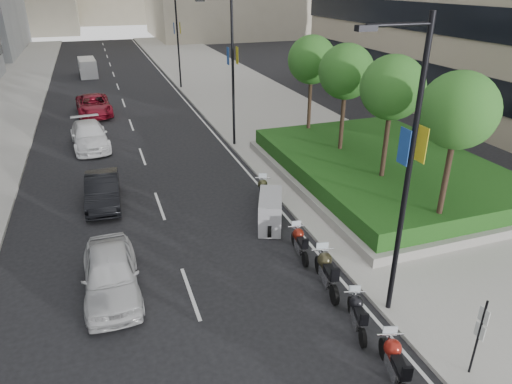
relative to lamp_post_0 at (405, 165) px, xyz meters
name	(u,v)px	position (x,y,z in m)	size (l,w,h in m)	color
ground	(274,367)	(-4.14, -1.00, -5.07)	(160.00, 160.00, 0.00)	black
sidewalk_right	(246,98)	(4.86, 29.00, -4.99)	(10.00, 100.00, 0.15)	#9E9B93
lane_edge	(187,103)	(-0.44, 29.00, -5.06)	(0.12, 100.00, 0.01)	silver
lane_centre	(125,108)	(-5.64, 29.00, -5.06)	(0.12, 100.00, 0.01)	silver
planter	(382,175)	(5.86, 9.00, -4.72)	(10.00, 14.00, 0.40)	gray
hedge	(384,165)	(5.86, 9.00, -4.12)	(9.40, 13.40, 0.80)	#1A3F12
tree_0	(459,111)	(4.36, 3.00, 0.36)	(2.80, 2.80, 6.30)	#332319
tree_1	(393,88)	(4.36, 7.00, 0.36)	(2.80, 2.80, 6.30)	#332319
tree_2	(346,72)	(4.36, 11.00, 0.36)	(2.80, 2.80, 6.30)	#332319
tree_3	(312,60)	(4.36, 15.00, 0.36)	(2.80, 2.80, 6.30)	#332319
lamp_post_0	(405,165)	(0.00, 0.00, 0.00)	(2.34, 0.45, 9.00)	black
lamp_post_1	(230,65)	(0.00, 17.00, 0.00)	(2.34, 0.45, 9.00)	black
lamp_post_2	(176,34)	(0.00, 35.00, 0.00)	(2.34, 0.45, 9.00)	black
parking_sign	(479,334)	(0.66, -3.00, -3.61)	(0.06, 0.32, 2.50)	black
motorcycle_1	(394,362)	(-1.33, -2.40, -4.48)	(0.87, 2.16, 1.10)	black
motorcycle_2	(357,313)	(-1.21, -0.34, -4.53)	(0.82, 1.97, 1.01)	black
motorcycle_3	(326,271)	(-1.14, 1.81, -4.43)	(0.80, 2.39, 1.20)	black
motorcycle_4	(300,242)	(-1.17, 3.97, -4.52)	(0.68, 2.05, 1.02)	black
motorcycle_5	(270,211)	(-1.41, 6.48, -4.36)	(1.75, 2.51, 1.41)	black
motorcycle_6	(262,191)	(-0.94, 8.74, -4.49)	(0.99, 2.06, 1.08)	black
car_a	(111,274)	(-8.10, 3.89, -4.30)	(1.80, 4.48, 1.53)	silver
car_b	(103,190)	(-8.08, 11.07, -4.36)	(1.49, 4.28, 1.41)	black
car_c	(89,136)	(-8.52, 19.85, -4.31)	(2.11, 5.19, 1.51)	white
car_d	(94,105)	(-8.07, 27.89, -4.31)	(2.49, 5.41, 1.50)	maroon
delivery_van	(88,68)	(-8.26, 44.59, -4.20)	(1.94, 4.53, 1.86)	silver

